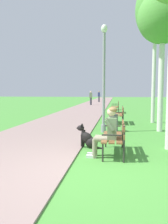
{
  "coord_description": "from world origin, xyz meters",
  "views": [
    {
      "loc": [
        0.59,
        -4.29,
        1.63
      ],
      "look_at": [
        -0.54,
        3.48,
        0.9
      ],
      "focal_mm": 36.05,
      "sensor_mm": 36.0,
      "label": 1
    }
  ],
  "objects": [
    {
      "name": "litter_bin",
      "position": [
        0.47,
        4.8,
        0.35
      ],
      "size": [
        0.36,
        0.36,
        0.7
      ],
      "primitive_type": "cylinder",
      "color": "#515156",
      "rests_on": "ground"
    },
    {
      "name": "dog_black",
      "position": [
        -0.2,
        2.02,
        0.26
      ],
      "size": [
        0.82,
        0.38,
        0.71
      ],
      "color": "black",
      "rests_on": "ground"
    },
    {
      "name": "person_seated_on_near_bench",
      "position": [
        0.38,
        1.16,
        0.68
      ],
      "size": [
        0.74,
        0.49,
        1.25
      ],
      "color": "gray",
      "rests_on": "ground"
    },
    {
      "name": "lamp_post_near",
      "position": [
        0.08,
        4.58,
        2.16
      ],
      "size": [
        0.24,
        0.24,
        4.18
      ],
      "color": "gray",
      "rests_on": "ground"
    },
    {
      "name": "pedestrian_distant",
      "position": [
        -2.37,
        21.54,
        0.84
      ],
      "size": [
        0.32,
        0.22,
        1.65
      ],
      "color": "#383842",
      "rests_on": "ground"
    },
    {
      "name": "park_bench_mid",
      "position": [
        0.73,
        7.18,
        0.51
      ],
      "size": [
        0.55,
        1.5,
        0.85
      ],
      "color": "brown",
      "rests_on": "ground"
    },
    {
      "name": "park_bench_near",
      "position": [
        0.59,
        1.48,
        0.51
      ],
      "size": [
        0.55,
        1.5,
        0.85
      ],
      "color": "brown",
      "rests_on": "ground"
    },
    {
      "name": "pedestrian_further_distant",
      "position": [
        -2.01,
        29.01,
        0.84
      ],
      "size": [
        0.32,
        0.22,
        1.65
      ],
      "color": "#383842",
      "rests_on": "ground"
    },
    {
      "name": "park_bench_far",
      "position": [
        0.55,
        12.82,
        0.51
      ],
      "size": [
        0.55,
        1.5,
        0.85
      ],
      "color": "brown",
      "rests_on": "ground"
    },
    {
      "name": "birch_tree_fourth",
      "position": [
        2.45,
        7.67,
        5.64
      ],
      "size": [
        1.99,
        2.18,
        7.19
      ],
      "color": "silver",
      "rests_on": "ground"
    },
    {
      "name": "ground_plane",
      "position": [
        0.0,
        0.0,
        0.0
      ],
      "size": [
        120.0,
        120.0,
        0.0
      ],
      "primitive_type": "plane",
      "color": "#478E38"
    },
    {
      "name": "paved_path",
      "position": [
        -2.16,
        24.0,
        0.02
      ],
      "size": [
        3.54,
        60.0,
        0.04
      ],
      "primitive_type": "cube",
      "color": "gray",
      "rests_on": "ground"
    },
    {
      "name": "birch_tree_third",
      "position": [
        2.34,
        5.11,
        4.44
      ],
      "size": [
        1.96,
        1.84,
        5.53
      ],
      "color": "silver",
      "rests_on": "ground"
    }
  ]
}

